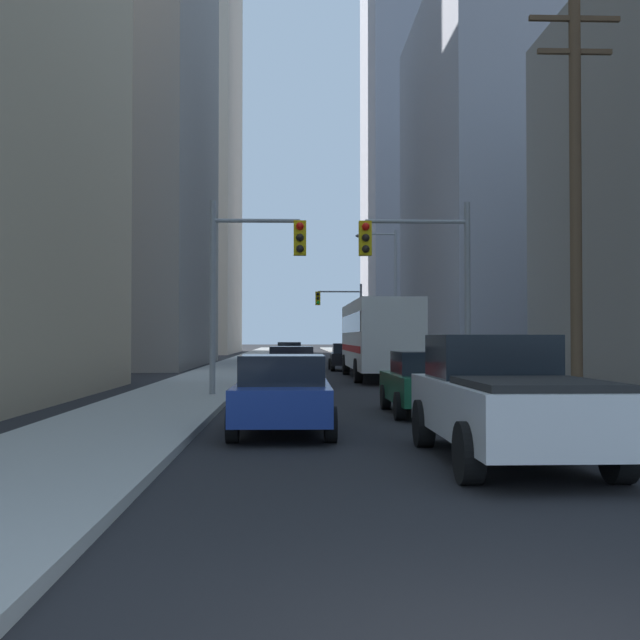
# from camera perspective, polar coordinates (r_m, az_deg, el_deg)

# --- Properties ---
(sidewalk_left) EXTENTS (3.35, 160.00, 0.15)m
(sidewalk_left) POSITION_cam_1_polar(r_m,az_deg,el_deg) (54.15, -5.71, -3.12)
(sidewalk_left) COLOR #9E9E99
(sidewalk_left) RESTS_ON ground
(sidewalk_right) EXTENTS (3.35, 160.00, 0.15)m
(sidewalk_right) POSITION_cam_1_polar(r_m,az_deg,el_deg) (54.43, 4.79, -3.11)
(sidewalk_right) COLOR #9E9E99
(sidewalk_right) RESTS_ON ground
(city_bus) EXTENTS (2.67, 11.51, 3.40)m
(city_bus) POSITION_cam_1_polar(r_m,az_deg,el_deg) (35.74, 4.17, -1.13)
(city_bus) COLOR silver
(city_bus) RESTS_ON ground
(pickup_truck_white) EXTENTS (2.20, 5.41, 1.90)m
(pickup_truck_white) POSITION_cam_1_polar(r_m,az_deg,el_deg) (12.34, 13.05, -5.52)
(pickup_truck_white) COLOR white
(pickup_truck_white) RESTS_ON ground
(sedan_blue) EXTENTS (1.95, 4.22, 1.52)m
(sedan_blue) POSITION_cam_1_polar(r_m,az_deg,el_deg) (15.44, -2.70, -5.29)
(sedan_blue) COLOR navy
(sedan_blue) RESTS_ON ground
(sedan_green) EXTENTS (1.95, 4.23, 1.52)m
(sedan_green) POSITION_cam_1_polar(r_m,az_deg,el_deg) (19.42, 7.72, -4.44)
(sedan_green) COLOR #195938
(sedan_green) RESTS_ON ground
(sedan_red) EXTENTS (1.95, 4.21, 1.52)m
(sedan_red) POSITION_cam_1_polar(r_m,az_deg,el_deg) (29.76, -2.07, -3.33)
(sedan_red) COLOR maroon
(sedan_red) RESTS_ON ground
(sedan_black) EXTENTS (1.95, 4.24, 1.52)m
(sedan_black) POSITION_cam_1_polar(r_m,az_deg,el_deg) (44.76, 1.93, -2.63)
(sedan_black) COLOR black
(sedan_black) RESTS_ON ground
(sedan_beige) EXTENTS (1.95, 4.22, 1.52)m
(sedan_beige) POSITION_cam_1_polar(r_m,az_deg,el_deg) (55.51, -2.20, -2.36)
(sedan_beige) COLOR #C6B793
(sedan_beige) RESTS_ON ground
(traffic_signal_near_left) EXTENTS (2.92, 0.44, 6.00)m
(traffic_signal_near_left) POSITION_cam_1_polar(r_m,az_deg,el_deg) (24.29, -4.83, 3.82)
(traffic_signal_near_left) COLOR gray
(traffic_signal_near_left) RESTS_ON ground
(traffic_signal_near_right) EXTENTS (3.42, 0.44, 6.00)m
(traffic_signal_near_right) POSITION_cam_1_polar(r_m,az_deg,el_deg) (24.59, 7.21, 3.82)
(traffic_signal_near_right) COLOR gray
(traffic_signal_near_right) RESTS_ON ground
(traffic_signal_far_right) EXTENTS (3.63, 0.44, 6.00)m
(traffic_signal_far_right) POSITION_cam_1_polar(r_m,az_deg,el_deg) (61.88, 1.53, 0.78)
(traffic_signal_far_right) COLOR gray
(traffic_signal_far_right) RESTS_ON ground
(utility_pole_right) EXTENTS (2.20, 0.28, 10.12)m
(utility_pole_right) POSITION_cam_1_polar(r_m,az_deg,el_deg) (20.26, 17.79, 8.70)
(utility_pole_right) COLOR brown
(utility_pole_right) RESTS_ON ground
(street_lamp_right) EXTENTS (2.21, 0.32, 7.50)m
(street_lamp_right) POSITION_cam_1_polar(r_m,az_deg,el_deg) (42.16, 4.98, 2.38)
(street_lamp_right) COLOR gray
(street_lamp_right) RESTS_ON ground
(building_left_mid_office) EXTENTS (22.67, 22.14, 29.11)m
(building_left_mid_office) POSITION_cam_1_polar(r_m,az_deg,el_deg) (57.04, -19.98, 11.70)
(building_left_mid_office) COLOR gray
(building_left_mid_office) RESTS_ON ground
(building_left_far_tower) EXTENTS (23.98, 23.87, 56.52)m
(building_left_far_tower) POSITION_cam_1_polar(r_m,az_deg,el_deg) (99.62, -13.12, 14.16)
(building_left_far_tower) COLOR #B7A893
(building_left_far_tower) RESTS_ON ground
(building_right_mid_block) EXTENTS (14.57, 22.20, 24.06)m
(building_right_mid_block) POSITION_cam_1_polar(r_m,az_deg,el_deg) (54.87, 15.01, 9.49)
(building_right_mid_block) COLOR #93939E
(building_right_mid_block) RESTS_ON ground
(building_right_far_highrise) EXTENTS (24.17, 18.75, 51.66)m
(building_right_far_highrise) POSITION_cam_1_polar(r_m,az_deg,el_deg) (97.95, 10.62, 12.95)
(building_right_far_highrise) COLOR #93939E
(building_right_far_highrise) RESTS_ON ground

